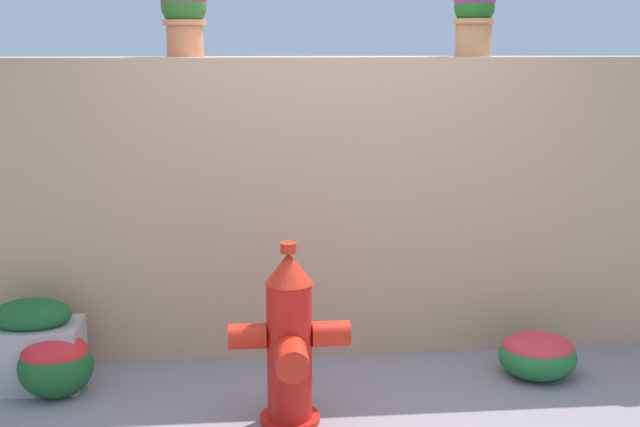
{
  "coord_description": "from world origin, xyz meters",
  "views": [
    {
      "loc": [
        -0.52,
        -3.49,
        1.92
      ],
      "look_at": [
        -0.1,
        1.06,
        0.92
      ],
      "focal_mm": 43.68,
      "sensor_mm": 36.0,
      "label": 1
    }
  ],
  "objects_px": {
    "fire_hydrant": "(290,342)",
    "planter_box": "(34,345)",
    "flower_bush_right": "(55,362)",
    "potted_plant_2": "(474,14)",
    "flower_bush_left": "(538,353)",
    "potted_plant_1": "(184,12)"
  },
  "relations": [
    {
      "from": "fire_hydrant",
      "to": "planter_box",
      "type": "xyz_separation_m",
      "value": [
        -1.42,
        0.58,
        -0.19
      ]
    },
    {
      "from": "planter_box",
      "to": "flower_bush_right",
      "type": "bearing_deg",
      "value": -38.97
    },
    {
      "from": "potted_plant_2",
      "to": "flower_bush_left",
      "type": "relative_size",
      "value": 0.93
    },
    {
      "from": "flower_bush_right",
      "to": "flower_bush_left",
      "type": "bearing_deg",
      "value": -0.27
    },
    {
      "from": "potted_plant_1",
      "to": "fire_hydrant",
      "type": "height_order",
      "value": "potted_plant_1"
    },
    {
      "from": "fire_hydrant",
      "to": "flower_bush_right",
      "type": "height_order",
      "value": "fire_hydrant"
    },
    {
      "from": "flower_bush_right",
      "to": "planter_box",
      "type": "xyz_separation_m",
      "value": [
        -0.14,
        0.12,
        0.06
      ]
    },
    {
      "from": "potted_plant_1",
      "to": "planter_box",
      "type": "distance_m",
      "value": 2.11
    },
    {
      "from": "flower_bush_left",
      "to": "flower_bush_right",
      "type": "height_order",
      "value": "flower_bush_right"
    },
    {
      "from": "fire_hydrant",
      "to": "planter_box",
      "type": "relative_size",
      "value": 1.82
    },
    {
      "from": "potted_plant_2",
      "to": "flower_bush_left",
      "type": "xyz_separation_m",
      "value": [
        0.29,
        -0.62,
        -1.95
      ]
    },
    {
      "from": "fire_hydrant",
      "to": "flower_bush_left",
      "type": "height_order",
      "value": "fire_hydrant"
    },
    {
      "from": "fire_hydrant",
      "to": "flower_bush_left",
      "type": "bearing_deg",
      "value": 16.81
    },
    {
      "from": "planter_box",
      "to": "fire_hydrant",
      "type": "bearing_deg",
      "value": -22.02
    },
    {
      "from": "potted_plant_2",
      "to": "fire_hydrant",
      "type": "xyz_separation_m",
      "value": [
        -1.19,
        -1.06,
        -1.65
      ]
    },
    {
      "from": "flower_bush_left",
      "to": "flower_bush_right",
      "type": "xyz_separation_m",
      "value": [
        -2.76,
        0.01,
        0.05
      ]
    },
    {
      "from": "potted_plant_2",
      "to": "flower_bush_right",
      "type": "bearing_deg",
      "value": -166.29
    },
    {
      "from": "flower_bush_left",
      "to": "planter_box",
      "type": "relative_size",
      "value": 0.87
    },
    {
      "from": "potted_plant_1",
      "to": "planter_box",
      "type": "bearing_deg",
      "value": -149.11
    },
    {
      "from": "flower_bush_right",
      "to": "planter_box",
      "type": "distance_m",
      "value": 0.19
    },
    {
      "from": "potted_plant_2",
      "to": "flower_bush_left",
      "type": "distance_m",
      "value": 2.07
    },
    {
      "from": "fire_hydrant",
      "to": "flower_bush_right",
      "type": "distance_m",
      "value": 1.38
    }
  ]
}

